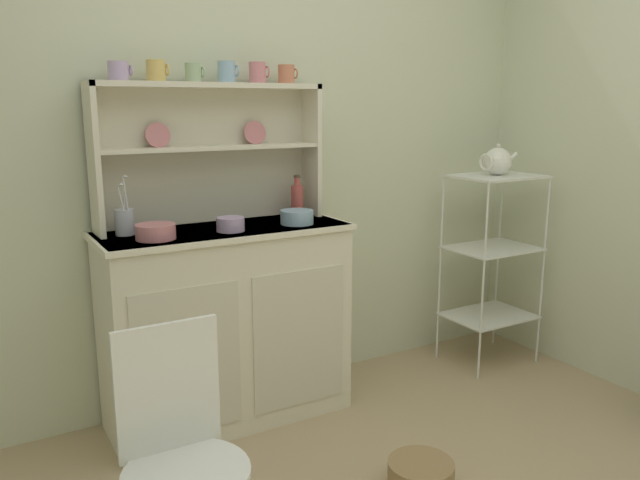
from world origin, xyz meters
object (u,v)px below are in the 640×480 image
object	(u,v)px
jam_bottle	(297,200)
wire_chair	(179,442)
hutch_cabinet	(228,323)
utensil_jar	(124,221)
porcelain_teapot	(497,161)
floor_basket	(421,477)
hutch_shelf_unit	(208,142)
cup_lilac_0	(119,71)
bakers_rack	(493,246)
bowl_mixing_large	(156,232)

from	to	relation	value
jam_bottle	wire_chair	bearing A→B (deg)	-132.02
jam_bottle	hutch_cabinet	bearing A→B (deg)	-168.30
wire_chair	hutch_cabinet	bearing A→B (deg)	45.44
utensil_jar	porcelain_teapot	world-z (taller)	porcelain_teapot
floor_basket	utensil_jar	xyz separation A→B (m)	(-0.82, 1.00, 0.91)
hutch_shelf_unit	wire_chair	xyz separation A→B (m)	(-0.55, -1.15, -0.77)
wire_chair	cup_lilac_0	bearing A→B (deg)	66.41
cup_lilac_0	porcelain_teapot	size ratio (longest dim) A/B	0.41
porcelain_teapot	jam_bottle	bearing A→B (deg)	169.64
hutch_shelf_unit	floor_basket	xyz separation A→B (m)	(0.40, -1.09, -1.23)
utensil_jar	jam_bottle	bearing A→B (deg)	0.60
bakers_rack	utensil_jar	bearing A→B (deg)	174.26
bakers_rack	bowl_mixing_large	distance (m)	1.89
wire_chair	bowl_mixing_large	distance (m)	1.03
hutch_shelf_unit	bakers_rack	size ratio (longest dim) A/B	0.98
bakers_rack	porcelain_teapot	world-z (taller)	porcelain_teapot
wire_chair	jam_bottle	xyz separation A→B (m)	(0.96, 1.07, 0.48)
hutch_cabinet	cup_lilac_0	world-z (taller)	cup_lilac_0
hutch_cabinet	utensil_jar	xyz separation A→B (m)	(-0.42, 0.08, 0.51)
hutch_shelf_unit	jam_bottle	xyz separation A→B (m)	(0.42, -0.08, -0.29)
jam_bottle	porcelain_teapot	size ratio (longest dim) A/B	0.86
utensil_jar	bowl_mixing_large	bearing A→B (deg)	-59.86
porcelain_teapot	hutch_shelf_unit	bearing A→B (deg)	169.61
floor_basket	utensil_jar	size ratio (longest dim) A/B	1.00
hutch_cabinet	cup_lilac_0	size ratio (longest dim) A/B	11.55
floor_basket	bowl_mixing_large	distance (m)	1.43
jam_bottle	porcelain_teapot	xyz separation A→B (m)	(1.13, -0.21, 0.15)
hutch_shelf_unit	jam_bottle	distance (m)	0.51
floor_basket	porcelain_teapot	size ratio (longest dim) A/B	1.06
hutch_cabinet	bakers_rack	xyz separation A→B (m)	(1.55, -0.12, 0.21)
hutch_cabinet	utensil_jar	distance (m)	0.66
wire_chair	bowl_mixing_large	world-z (taller)	bowl_mixing_large
wire_chair	jam_bottle	distance (m)	1.52
cup_lilac_0	wire_chair	bearing A→B (deg)	-98.14
bowl_mixing_large	jam_bottle	distance (m)	0.76
hutch_shelf_unit	hutch_cabinet	bearing A→B (deg)	-90.00
wire_chair	cup_lilac_0	size ratio (longest dim) A/B	8.71
porcelain_teapot	cup_lilac_0	bearing A→B (deg)	172.86
wire_chair	bowl_mixing_large	size ratio (longest dim) A/B	5.22
hutch_cabinet	floor_basket	world-z (taller)	hutch_cabinet
hutch_shelf_unit	floor_basket	bearing A→B (deg)	-69.87
wire_chair	utensil_jar	bearing A→B (deg)	67.49
bakers_rack	floor_basket	distance (m)	1.53
floor_basket	utensil_jar	world-z (taller)	utensil_jar
bowl_mixing_large	jam_bottle	xyz separation A→B (m)	(0.75, 0.16, 0.05)
hutch_shelf_unit	porcelain_teapot	distance (m)	1.58
bakers_rack	floor_basket	xyz separation A→B (m)	(-1.15, -0.81, -0.62)
bakers_rack	jam_bottle	distance (m)	1.19
floor_basket	porcelain_teapot	distance (m)	1.77
bakers_rack	hutch_cabinet	bearing A→B (deg)	175.56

